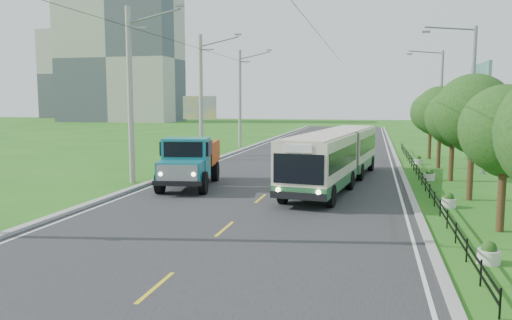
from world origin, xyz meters
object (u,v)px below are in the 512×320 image
(tree_second, at_px, (506,134))
(streetlight_mid, at_px, (470,98))
(planter_near, at_px, (449,201))
(pole_far, at_px, (240,98))
(tree_fourth, at_px, (454,121))
(planter_far, at_px, (418,160))
(billboard_right, at_px, (480,92))
(planter_mid, at_px, (429,176))
(dump_truck, at_px, (190,159))
(tree_fifth, at_px, (441,114))
(bus, at_px, (335,153))
(billboard_left, at_px, (200,111))
(tree_third, at_px, (474,117))
(pole_near, at_px, (131,95))
(streetlight_far, at_px, (439,99))
(tree_back, at_px, (431,115))
(pole_mid, at_px, (201,97))
(planter_front, at_px, (489,254))

(tree_second, height_order, streetlight_mid, streetlight_mid)
(planter_near, bearing_deg, pole_far, 121.99)
(tree_fourth, bearing_deg, planter_far, 99.08)
(tree_fourth, height_order, billboard_right, billboard_right)
(planter_mid, xyz_separation_m, dump_truck, (-13.19, -5.42, 1.28))
(tree_fifth, relative_size, bus, 0.37)
(pole_far, relative_size, dump_truck, 1.45)
(planter_near, distance_m, billboard_right, 15.34)
(billboard_left, bearing_deg, pole_far, 82.17)
(tree_third, height_order, planter_far, tree_third)
(tree_third, bearing_deg, planter_mid, 102.10)
(tree_fourth, xyz_separation_m, dump_truck, (-14.45, -5.56, -2.02))
(pole_near, relative_size, pole_far, 1.00)
(streetlight_far, xyz_separation_m, planter_mid, (-2.04, -14.00, -4.62))
(billboard_right, xyz_separation_m, dump_truck, (-16.89, -11.42, -3.78))
(pole_near, xyz_separation_m, tree_fifth, (18.12, 11.14, -1.24))
(tree_second, height_order, billboard_left, tree_second)
(streetlight_mid, bearing_deg, tree_back, 93.70)
(tree_back, distance_m, streetlight_mid, 12.23)
(pole_mid, bearing_deg, planter_near, -41.65)
(pole_near, relative_size, tree_back, 1.82)
(pole_near, relative_size, billboard_right, 1.37)
(tree_third, relative_size, tree_fifth, 1.03)
(streetlight_far, bearing_deg, tree_back, -112.92)
(tree_third, xyz_separation_m, planter_front, (-1.26, -10.14, -3.70))
(tree_fourth, bearing_deg, streetlight_mid, -10.15)
(streetlight_mid, xyz_separation_m, billboard_right, (1.66, 6.00, 0.44))
(pole_far, distance_m, dump_truck, 24.94)
(pole_far, relative_size, billboard_left, 1.92)
(pole_far, relative_size, planter_far, 14.93)
(planter_far, relative_size, dump_truck, 0.10)
(tree_third, height_order, tree_back, tree_third)
(tree_third, height_order, billboard_left, tree_third)
(pole_mid, bearing_deg, planter_mid, -22.54)
(tree_fifth, relative_size, planter_far, 8.66)
(pole_far, relative_size, streetlight_far, 1.10)
(tree_fourth, bearing_deg, dump_truck, -158.96)
(pole_near, height_order, tree_third, pole_near)
(tree_fifth, bearing_deg, pole_near, -148.41)
(planter_far, height_order, dump_truck, dump_truck)
(planter_front, height_order, billboard_right, billboard_right)
(streetlight_mid, relative_size, bus, 0.58)
(streetlight_mid, height_order, streetlight_far, same)
(tree_fourth, distance_m, planter_front, 16.52)
(tree_second, bearing_deg, tree_third, 90.00)
(tree_fifth, height_order, planter_far, tree_fifth)
(tree_fourth, distance_m, planter_far, 8.62)
(planter_front, relative_size, planter_near, 1.00)
(tree_third, relative_size, planter_front, 8.96)
(planter_mid, height_order, planter_far, same)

